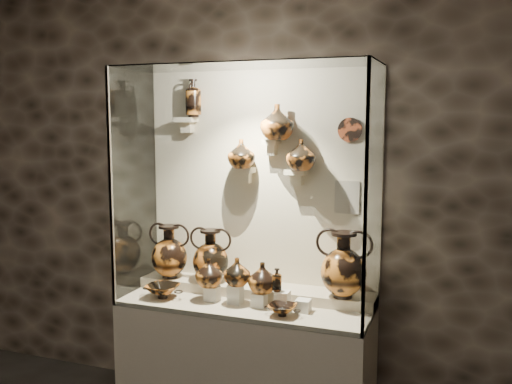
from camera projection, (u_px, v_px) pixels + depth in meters
wall_back at (261, 184)px, 4.04m from camera, size 5.00×0.02×3.20m
plinth at (245, 362)px, 3.90m from camera, size 1.70×0.60×0.80m
front_tier at (245, 304)px, 3.85m from camera, size 1.68×0.58×0.03m
rear_tier at (254, 292)px, 4.01m from camera, size 1.70×0.25×0.10m
back_panel at (261, 184)px, 4.04m from camera, size 1.70×0.03×1.60m
glass_front at (227, 195)px, 3.47m from camera, size 1.70×0.01×1.60m
glass_left at (134, 184)px, 4.04m from camera, size 0.01×0.60×1.60m
glass_right at (375, 195)px, 3.45m from camera, size 0.01×0.60×1.60m
glass_top at (245, 66)px, 3.64m from camera, size 1.70×0.60×0.01m
frame_post_left at (111, 188)px, 3.77m from camera, size 0.02×0.02×1.60m
frame_post_right at (366, 201)px, 3.19m from camera, size 0.02×0.02×1.60m
pedestal_a at (212, 293)px, 3.87m from camera, size 0.09×0.09×0.10m
pedestal_b at (236, 294)px, 3.81m from camera, size 0.09×0.09×0.13m
pedestal_c at (259, 300)px, 3.75m from camera, size 0.09×0.09×0.09m
pedestal_d at (283, 300)px, 3.70m from camera, size 0.09×0.09×0.12m
pedestal_e at (303, 306)px, 3.65m from camera, size 0.09×0.09×0.08m
bracket_ul at (186, 120)px, 4.10m from camera, size 0.14×0.12×0.04m
bracket_ca at (244, 170)px, 3.99m from camera, size 0.14×0.12×0.04m
bracket_cb at (271, 142)px, 3.90m from camera, size 0.10×0.12×0.04m
bracket_cc at (296, 172)px, 3.86m from camera, size 0.14×0.12×0.04m
amphora_left at (169, 251)px, 4.16m from camera, size 0.41×0.41×0.39m
amphora_mid at (211, 256)px, 4.05m from camera, size 0.36×0.36×0.38m
amphora_right at (343, 265)px, 3.69m from camera, size 0.36×0.36×0.44m
jug_a at (209, 272)px, 3.84m from camera, size 0.23×0.23×0.20m
jug_b at (237, 272)px, 3.77m from camera, size 0.22×0.22×0.19m
jug_c at (262, 278)px, 3.74m from camera, size 0.23×0.23×0.20m
lekythos_small at (277, 278)px, 3.67m from camera, size 0.09×0.09×0.17m
kylix_left at (163, 290)px, 3.92m from camera, size 0.33×0.29×0.12m
kylix_right at (282, 309)px, 3.57m from camera, size 0.27×0.25×0.09m
lekythos_tall at (193, 96)px, 4.05m from camera, size 0.15×0.15×0.30m
ovoid_vase_a at (241, 154)px, 3.93m from camera, size 0.19×0.19×0.20m
ovoid_vase_b at (277, 122)px, 3.80m from camera, size 0.27×0.27×0.24m
ovoid_vase_c at (301, 155)px, 3.78m from camera, size 0.25×0.25×0.21m
wall_plate at (350, 130)px, 3.75m from camera, size 0.16×0.02×0.16m
info_placard at (347, 197)px, 3.81m from camera, size 0.17×0.01×0.22m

